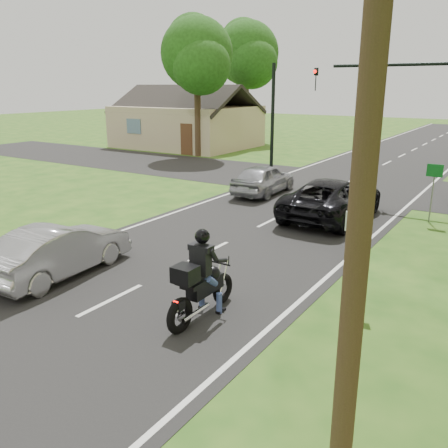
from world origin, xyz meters
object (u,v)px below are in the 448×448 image
at_px(motorcycle_rider, 200,284).
at_px(traffic_signal, 415,102).
at_px(dark_suv, 332,198).
at_px(sign_white, 357,236).
at_px(silver_sedan, 59,250).
at_px(silver_suv, 264,179).
at_px(sign_green, 434,179).
at_px(utility_pole_near, 374,55).

bearing_deg(motorcycle_rider, traffic_signal, 85.17).
xyz_separation_m(dark_suv, sign_white, (2.98, -6.61, 0.84)).
height_order(dark_suv, silver_sedan, dark_suv).
distance_m(dark_suv, silver_sedan, 10.00).
distance_m(silver_suv, traffic_signal, 7.03).
height_order(motorcycle_rider, silver_sedan, motorcycle_rider).
height_order(silver_sedan, sign_white, sign_white).
height_order(silver_sedan, sign_green, sign_green).
relative_size(silver_sedan, utility_pole_near, 0.41).
distance_m(motorcycle_rider, silver_suv, 12.26).
relative_size(dark_suv, traffic_signal, 0.84).
height_order(utility_pole_near, sign_green, utility_pole_near).
height_order(utility_pole_near, sign_white, utility_pole_near).
height_order(motorcycle_rider, dark_suv, motorcycle_rider).
bearing_deg(dark_suv, motorcycle_rider, 93.74).
bearing_deg(sign_white, traffic_signal, 97.05).
relative_size(dark_suv, sign_white, 2.52).
distance_m(motorcycle_rider, traffic_signal, 13.99).
bearing_deg(silver_sedan, traffic_signal, -116.56).
xyz_separation_m(sign_white, sign_green, (0.20, 8.00, 0.00)).
xyz_separation_m(motorcycle_rider, dark_suv, (-0.52, 9.13, -0.03)).
relative_size(motorcycle_rider, utility_pole_near, 0.23).
bearing_deg(silver_suv, motorcycle_rider, 110.08).
bearing_deg(silver_suv, traffic_signal, -161.21).
relative_size(motorcycle_rider, sign_white, 1.09).
distance_m(traffic_signal, utility_pole_near, 16.28).
distance_m(dark_suv, utility_pole_near, 13.16).
height_order(silver_suv, traffic_signal, traffic_signal).
distance_m(motorcycle_rider, utility_pole_near, 6.35).
xyz_separation_m(traffic_signal, sign_white, (1.36, -11.02, -2.54)).
relative_size(silver_sedan, sign_green, 1.92).
relative_size(dark_suv, utility_pole_near, 0.54).
relative_size(utility_pole_near, sign_white, 4.71).
xyz_separation_m(dark_suv, sign_green, (3.18, 1.39, 0.84)).
distance_m(motorcycle_rider, sign_green, 10.88).
relative_size(silver_suv, sign_green, 1.91).
bearing_deg(sign_white, motorcycle_rider, -134.36).
distance_m(silver_suv, utility_pole_near, 16.85).
bearing_deg(sign_green, motorcycle_rider, -104.21).
xyz_separation_m(traffic_signal, sign_green, (1.56, -3.02, -2.54)).
bearing_deg(silver_suv, utility_pole_near, 119.79).
relative_size(sign_white, sign_green, 1.00).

